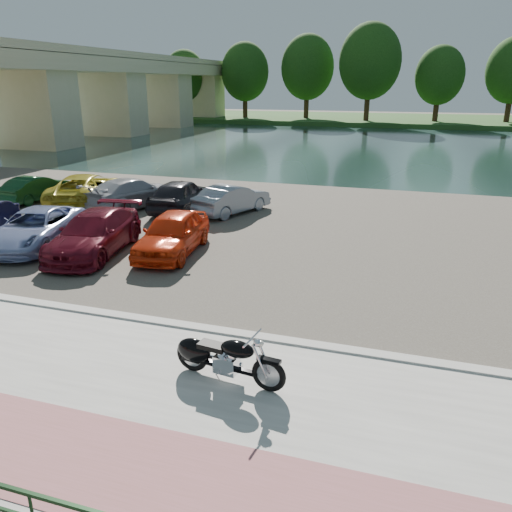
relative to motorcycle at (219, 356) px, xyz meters
The scene contains 19 objects.
ground 0.94m from the motorcycle, 163.89° to the right, with size 200.00×200.00×0.00m, color #595447.
promenade 1.50m from the motorcycle, 120.80° to the right, with size 60.00×6.00×0.10m, color #9E9C94.
pink_path 2.84m from the motorcycle, 104.89° to the right, with size 60.00×2.00×0.01m, color #975955.
kerb 1.99m from the motorcycle, 111.89° to the left, with size 60.00×0.30×0.14m, color #9E9C94.
parking_lot 10.83m from the motorcycle, 93.82° to the left, with size 60.00×18.00×0.04m, color #474139.
river 39.80m from the motorcycle, 91.04° to the left, with size 120.00×40.00×0.00m, color #192D2A.
far_bank 71.80m from the motorcycle, 90.57° to the left, with size 120.00×24.00×0.60m, color #254B1A.
bridge 50.15m from the motorcycle, 125.13° to the left, with size 7.00×56.00×8.55m.
railing 4.27m from the motorcycle, 99.71° to the right, with size 24.04×0.05×0.90m.
far_trees 66.05m from the motorcycle, 86.82° to the left, with size 70.25×10.68×12.52m.
motorcycle is the anchor object (origin of this frame).
car_2 11.02m from the motorcycle, 147.25° to the left, with size 2.14×4.65×1.29m, color #8492C1.
car_3 9.03m from the motorcycle, 139.10° to the left, with size 1.93×4.74×1.38m, color #550C19.
car_4 7.97m from the motorcycle, 122.83° to the left, with size 1.66×4.12×1.40m, color red.
car_5 18.59m from the motorcycle, 140.12° to the left, with size 1.30×3.72×1.23m, color #0E3418.
car_6 16.76m from the motorcycle, 133.68° to the left, with size 2.38×5.17×1.44m, color gold.
car_7 15.10m from the motorcycle, 126.94° to the left, with size 1.93×4.75×1.38m, color #9EA0A7.
car_8 13.87m from the motorcycle, 118.64° to the left, with size 1.71×4.25×1.45m, color black.
car_9 13.19m from the motorcycle, 108.99° to the left, with size 1.34×3.85×1.27m, color slate.
Camera 1 is at (3.92, -7.57, 5.52)m, focal length 35.00 mm.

